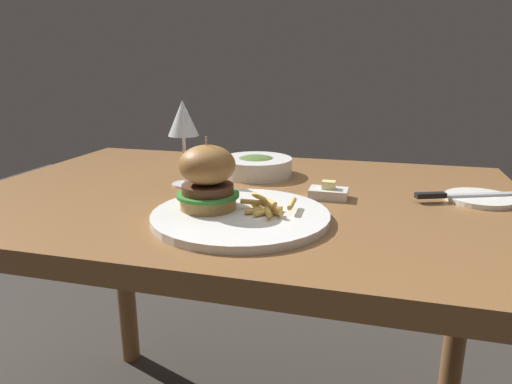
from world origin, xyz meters
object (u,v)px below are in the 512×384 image
at_px(main_plate, 241,216).
at_px(wine_glass, 183,121).
at_px(butter_dish, 329,192).
at_px(table_knife, 457,195).
at_px(soup_bowl, 256,166).
at_px(bread_plate, 480,198).
at_px(burger_sandwich, 207,177).

relative_size(main_plate, wine_glass, 1.65).
xyz_separation_m(main_plate, butter_dish, (0.13, 0.18, 0.00)).
distance_m(table_knife, soup_bowl, 0.46).
xyz_separation_m(butter_dish, soup_bowl, (-0.19, 0.15, 0.01)).
bearing_deg(wine_glass, bread_plate, 3.65).
bearing_deg(table_knife, butter_dish, -171.05).
relative_size(main_plate, burger_sandwich, 2.42).
bearing_deg(soup_bowl, main_plate, -79.49).
bearing_deg(bread_plate, butter_dish, -168.91).
distance_m(wine_glass, table_knife, 0.59).
distance_m(main_plate, wine_glass, 0.30).
distance_m(burger_sandwich, wine_glass, 0.24).
distance_m(main_plate, table_knife, 0.44).
xyz_separation_m(burger_sandwich, butter_dish, (0.20, 0.17, -0.06)).
bearing_deg(main_plate, soup_bowl, 100.51).
bearing_deg(main_plate, wine_glass, 134.06).
height_order(main_plate, bread_plate, main_plate).
bearing_deg(soup_bowl, butter_dish, -38.04).
bearing_deg(bread_plate, soup_bowl, 169.07).
xyz_separation_m(main_plate, soup_bowl, (-0.06, 0.33, 0.02)).
bearing_deg(soup_bowl, burger_sandwich, -90.33).
height_order(table_knife, butter_dish, butter_dish).
relative_size(wine_glass, soup_bowl, 1.07).
bearing_deg(bread_plate, wine_glass, -176.35).
distance_m(burger_sandwich, butter_dish, 0.27).
distance_m(bread_plate, table_knife, 0.05).
relative_size(burger_sandwich, butter_dish, 1.68).
relative_size(main_plate, table_knife, 1.55).
distance_m(wine_glass, soup_bowl, 0.22).
relative_size(table_knife, soup_bowl, 1.14).
xyz_separation_m(wine_glass, soup_bowl, (0.13, 0.13, -0.12)).
relative_size(bread_plate, butter_dish, 1.73).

